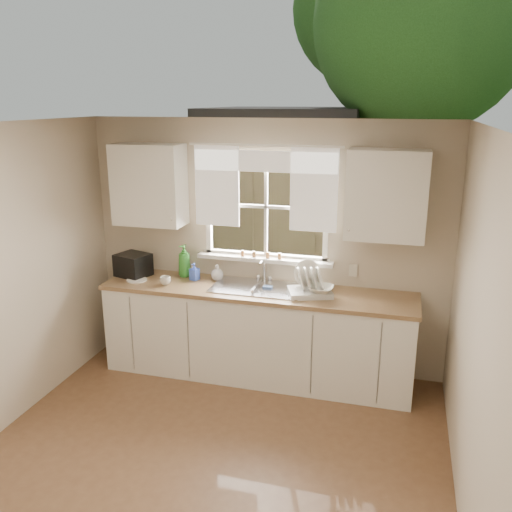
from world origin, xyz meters
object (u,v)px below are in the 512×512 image
(cup, at_px, (165,281))
(black_appliance, at_px, (133,265))
(soap_bottle_a, at_px, (184,261))
(dish_rack, at_px, (310,287))

(cup, xyz_separation_m, black_appliance, (-0.44, 0.18, 0.07))
(soap_bottle_a, distance_m, cup, 0.33)
(dish_rack, height_order, soap_bottle_a, soap_bottle_a)
(soap_bottle_a, relative_size, cup, 3.15)
(soap_bottle_a, bearing_deg, black_appliance, -142.11)
(dish_rack, bearing_deg, black_appliance, 177.60)
(black_appliance, bearing_deg, dish_rack, 14.88)
(soap_bottle_a, height_order, cup, soap_bottle_a)
(dish_rack, distance_m, soap_bottle_a, 1.35)
(soap_bottle_a, bearing_deg, dish_rack, 16.22)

